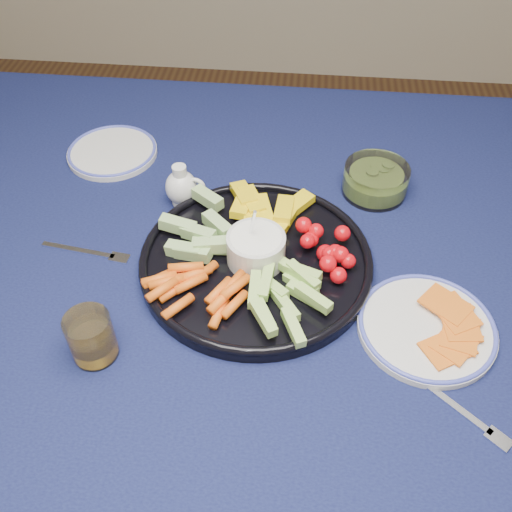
# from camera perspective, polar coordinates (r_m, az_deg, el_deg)

# --- Properties ---
(dining_table) EXTENTS (1.67, 1.07, 0.75)m
(dining_table) POSITION_cam_1_polar(r_m,az_deg,el_deg) (1.09, 0.33, -1.27)
(dining_table) COLOR #472517
(dining_table) RESTS_ON ground
(crudite_platter) EXTENTS (0.39, 0.39, 0.13)m
(crudite_platter) POSITION_cam_1_polar(r_m,az_deg,el_deg) (0.96, -0.17, -0.11)
(crudite_platter) COLOR black
(crudite_platter) RESTS_ON dining_table
(creamer_pitcher) EXTENTS (0.08, 0.06, 0.08)m
(creamer_pitcher) POSITION_cam_1_polar(r_m,az_deg,el_deg) (1.09, -7.43, 6.85)
(creamer_pitcher) COLOR silver
(creamer_pitcher) RESTS_ON dining_table
(pickle_bowl) EXTENTS (0.12, 0.12, 0.06)m
(pickle_bowl) POSITION_cam_1_polar(r_m,az_deg,el_deg) (1.13, 11.85, 7.34)
(pickle_bowl) COLOR white
(pickle_bowl) RESTS_ON dining_table
(cheese_plate) EXTENTS (0.21, 0.21, 0.03)m
(cheese_plate) POSITION_cam_1_polar(r_m,az_deg,el_deg) (0.92, 16.74, -6.71)
(cheese_plate) COLOR silver
(cheese_plate) RESTS_ON dining_table
(juice_tumbler) EXTENTS (0.07, 0.07, 0.08)m
(juice_tumbler) POSITION_cam_1_polar(r_m,az_deg,el_deg) (0.87, -16.09, -7.99)
(juice_tumbler) COLOR white
(juice_tumbler) RESTS_ON dining_table
(fork_left) EXTENTS (0.16, 0.04, 0.00)m
(fork_left) POSITION_cam_1_polar(r_m,az_deg,el_deg) (1.04, -16.01, 0.28)
(fork_left) COLOR silver
(fork_left) RESTS_ON dining_table
(fork_right) EXTENTS (0.13, 0.12, 0.00)m
(fork_right) POSITION_cam_1_polar(r_m,az_deg,el_deg) (0.86, 20.21, -14.63)
(fork_right) COLOR silver
(fork_right) RESTS_ON dining_table
(side_plate_extra) EXTENTS (0.19, 0.19, 0.02)m
(side_plate_extra) POSITION_cam_1_polar(r_m,az_deg,el_deg) (1.25, -14.17, 10.09)
(side_plate_extra) COLOR silver
(side_plate_extra) RESTS_ON dining_table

